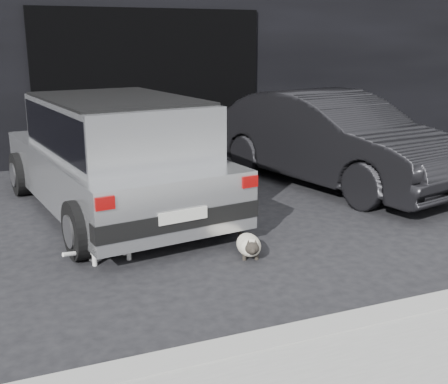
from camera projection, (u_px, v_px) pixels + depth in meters
name	position (u px, v px, depth m)	size (l,w,h in m)	color
ground	(163.00, 235.00, 6.20)	(80.00, 80.00, 0.00)	black
building_facade	(122.00, 18.00, 11.26)	(34.00, 4.00, 5.00)	black
garage_opening	(151.00, 86.00, 9.78)	(4.00, 0.10, 2.60)	black
curb	(388.00, 318.00, 4.23)	(18.00, 0.25, 0.12)	gray
silver_hatchback	(115.00, 150.00, 6.83)	(2.36, 4.12, 1.44)	#B0B2B5
second_car	(332.00, 139.00, 8.22)	(1.44, 4.13, 1.36)	black
cat_siamese	(249.00, 245.00, 5.58)	(0.37, 0.70, 0.25)	beige
cat_white	(113.00, 241.00, 5.47)	(0.85, 0.32, 0.40)	white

